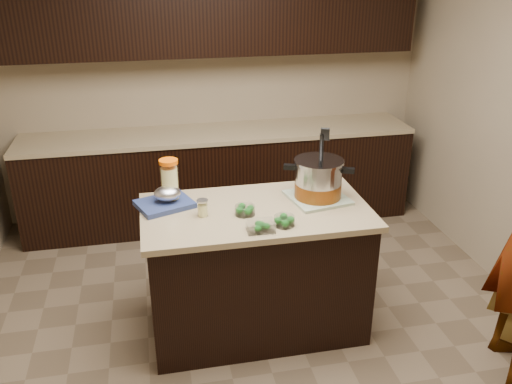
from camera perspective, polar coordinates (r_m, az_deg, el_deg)
ground_plane at (r=3.94m, az=0.00°, el=-13.72°), size 4.00×4.00×0.00m
room_shell at (r=3.20m, az=0.00°, el=11.47°), size 4.04×4.04×2.72m
back_cabinets at (r=5.05m, az=-4.03°, el=6.97°), size 3.60×0.63×2.33m
island at (r=3.68m, az=0.00°, el=-8.12°), size 1.46×0.81×0.90m
dish_towel at (r=3.63m, az=6.48°, el=-0.59°), size 0.42×0.42×0.02m
stock_pot at (r=3.58m, az=6.56°, el=1.14°), size 0.44×0.42×0.46m
lemonade_pitcher at (r=3.54m, az=-9.06°, el=0.91°), size 0.14×0.14×0.30m
mason_jar at (r=3.37m, az=-5.64°, el=-1.71°), size 0.08×0.08×0.12m
broccoli_tub_left at (r=3.38m, az=-1.18°, el=-1.97°), size 0.13×0.13×0.06m
broccoli_tub_right at (r=3.25m, az=3.00°, el=-3.09°), size 0.17×0.17×0.06m
broccoli_tub_rect at (r=3.19m, az=0.49°, el=-3.66°), size 0.17×0.13×0.06m
blue_tray at (r=3.53m, az=-9.47°, el=-0.83°), size 0.41×0.37×0.13m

